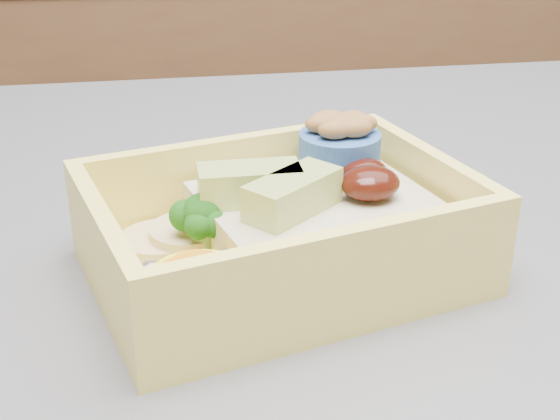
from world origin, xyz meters
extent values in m
cube|color=brown|center=(0.00, 1.20, 0.45)|extent=(3.20, 0.60, 0.90)
cube|color=#313135|center=(0.00, -0.10, 0.90)|extent=(1.24, 0.84, 0.04)
cube|color=#FFE769|center=(-0.03, -0.04, 0.92)|extent=(0.21, 0.17, 0.01)
cube|color=#FFE769|center=(-0.05, 0.01, 0.95)|extent=(0.17, 0.05, 0.04)
cube|color=#FFE769|center=(-0.01, -0.10, 0.95)|extent=(0.17, 0.05, 0.04)
cube|color=#FFE769|center=(0.05, -0.02, 0.95)|extent=(0.04, 0.11, 0.04)
cube|color=#FFE769|center=(-0.11, -0.07, 0.95)|extent=(0.04, 0.11, 0.04)
cube|color=tan|center=(-0.01, -0.04, 0.94)|extent=(0.13, 0.12, 0.03)
ellipsoid|color=black|center=(0.02, -0.04, 0.96)|extent=(0.04, 0.03, 0.02)
ellipsoid|color=black|center=(0.02, -0.02, 0.96)|extent=(0.03, 0.03, 0.01)
cube|color=#AEC265|center=(-0.02, -0.05, 0.96)|extent=(0.05, 0.05, 0.02)
cube|color=#AEC265|center=(-0.04, -0.03, 0.96)|extent=(0.05, 0.02, 0.02)
cylinder|color=#79A056|center=(-0.07, -0.04, 0.94)|extent=(0.01, 0.01, 0.02)
sphere|color=#195212|center=(-0.07, -0.04, 0.95)|extent=(0.02, 0.02, 0.02)
sphere|color=#195212|center=(-0.06, -0.03, 0.95)|extent=(0.02, 0.02, 0.02)
sphere|color=#195212|center=(-0.08, -0.04, 0.95)|extent=(0.02, 0.02, 0.02)
sphere|color=#195212|center=(-0.06, -0.05, 0.95)|extent=(0.01, 0.01, 0.01)
sphere|color=#195212|center=(-0.07, -0.05, 0.95)|extent=(0.01, 0.01, 0.01)
sphere|color=#195212|center=(-0.07, -0.03, 0.95)|extent=(0.01, 0.01, 0.01)
cylinder|color=yellow|center=(-0.07, -0.09, 0.94)|extent=(0.04, 0.04, 0.02)
cylinder|color=orange|center=(-0.07, -0.08, 0.95)|extent=(0.02, 0.02, 0.00)
cylinder|color=orange|center=(-0.08, -0.09, 0.95)|extent=(0.02, 0.02, 0.00)
cylinder|color=tan|center=(-0.09, -0.03, 0.93)|extent=(0.04, 0.04, 0.01)
cylinder|color=tan|center=(-0.07, -0.03, 0.94)|extent=(0.04, 0.04, 0.01)
ellipsoid|color=white|center=(-0.06, -0.01, 0.94)|extent=(0.02, 0.02, 0.02)
ellipsoid|color=white|center=(-0.09, -0.07, 0.94)|extent=(0.02, 0.02, 0.02)
cylinder|color=#315CA8|center=(0.01, 0.00, 0.97)|extent=(0.04, 0.04, 0.02)
ellipsoid|color=brown|center=(0.01, 0.00, 0.98)|extent=(0.02, 0.02, 0.01)
ellipsoid|color=brown|center=(0.02, 0.01, 0.98)|extent=(0.02, 0.02, 0.01)
ellipsoid|color=brown|center=(0.00, 0.00, 0.98)|extent=(0.02, 0.02, 0.01)
ellipsoid|color=brown|center=(0.02, -0.01, 0.98)|extent=(0.02, 0.02, 0.01)
ellipsoid|color=brown|center=(0.01, -0.01, 0.98)|extent=(0.02, 0.02, 0.01)
ellipsoid|color=brown|center=(0.02, 0.00, 0.98)|extent=(0.02, 0.02, 0.01)
ellipsoid|color=brown|center=(0.00, 0.01, 0.98)|extent=(0.02, 0.02, 0.01)
camera|label=1|loc=(-0.09, -0.38, 1.11)|focal=50.00mm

